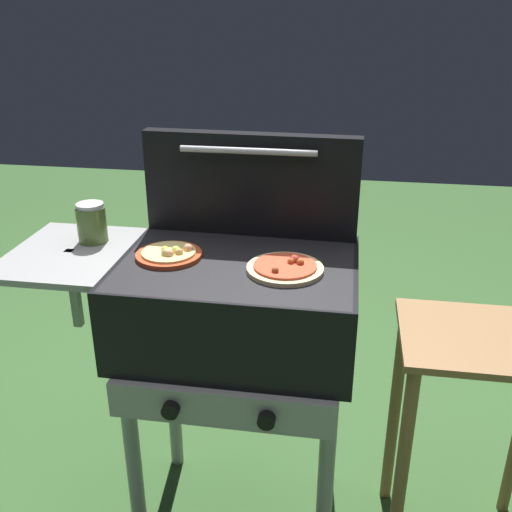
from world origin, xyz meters
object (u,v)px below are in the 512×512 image
(grill, at_px, (233,309))
(pizza_pepperoni, at_px, (285,268))
(pizza_cheese, at_px, (169,254))
(sauce_jar, at_px, (92,223))
(prep_table, at_px, (474,400))

(grill, relative_size, pizza_pepperoni, 4.81)
(pizza_cheese, distance_m, sauce_jar, 0.27)
(sauce_jar, bearing_deg, pizza_pepperoni, -11.32)
(sauce_jar, bearing_deg, pizza_cheese, -17.88)
(pizza_pepperoni, bearing_deg, pizza_cheese, 174.06)
(sauce_jar, bearing_deg, prep_table, -3.96)
(pizza_pepperoni, height_order, sauce_jar, sauce_jar)
(sauce_jar, relative_size, prep_table, 0.16)
(pizza_pepperoni, bearing_deg, sauce_jar, 168.68)
(grill, height_order, pizza_pepperoni, pizza_pepperoni)
(sauce_jar, bearing_deg, grill, -10.73)
(pizza_cheese, distance_m, prep_table, 0.93)
(grill, distance_m, sauce_jar, 0.48)
(pizza_pepperoni, xyz_separation_m, prep_table, (0.53, 0.04, -0.38))
(pizza_pepperoni, distance_m, sauce_jar, 0.59)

